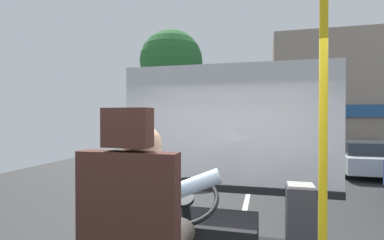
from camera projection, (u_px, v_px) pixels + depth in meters
ground at (252, 176)px, 10.29m from camera, size 18.00×44.00×0.06m
bus_driver at (147, 219)px, 1.53m from camera, size 0.76×0.58×0.78m
steering_console at (197, 236)px, 2.68m from camera, size 1.10×1.00×0.83m
handrail_pole at (323, 161)px, 1.52m from camera, size 0.04×0.04×2.20m
fare_box at (300, 232)px, 2.36m from camera, size 0.23×0.22×0.78m
windshield_panel at (226, 142)px, 3.31m from camera, size 2.50×0.08×1.48m
street_tree at (171, 63)px, 11.96m from camera, size 2.61×2.61×5.68m
shop_building at (378, 96)px, 16.04m from camera, size 11.38×5.44×6.49m
parked_car_silver at (361, 156)px, 10.81m from camera, size 1.97×4.24×1.20m
parked_car_charcoal at (340, 142)px, 15.91m from camera, size 1.94×4.16×1.39m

